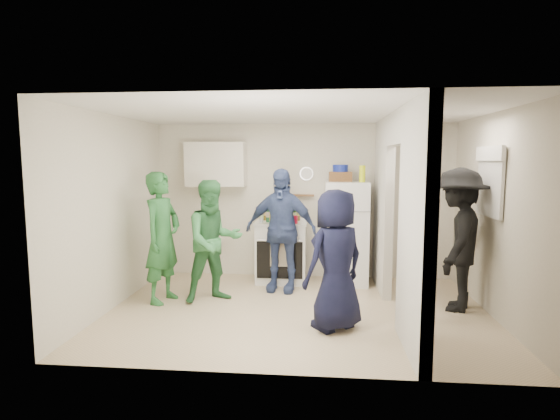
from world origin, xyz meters
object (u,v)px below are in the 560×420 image
(person_denim, at_px, (281,230))
(blue_bowl, at_px, (340,168))
(fridge, at_px, (346,233))
(person_green_center, at_px, (214,241))
(person_navy, at_px, (336,260))
(person_nook, at_px, (458,239))
(stove, at_px, (282,251))
(person_green_left, at_px, (162,237))
(yellow_cup_stack_top, at_px, (362,174))
(wicker_basket, at_px, (340,177))

(person_denim, bearing_deg, blue_bowl, 40.73)
(fridge, relative_size, person_denim, 0.88)
(person_green_center, bearing_deg, person_navy, -59.30)
(person_denim, relative_size, person_nook, 0.98)
(stove, xyz_separation_m, person_green_left, (-1.51, -1.15, 0.40))
(stove, distance_m, fridge, 1.06)
(yellow_cup_stack_top, bearing_deg, wicker_basket, 154.89)
(person_navy, bearing_deg, wicker_basket, -133.07)
(blue_bowl, relative_size, person_green_left, 0.14)
(wicker_basket, distance_m, person_denim, 1.28)
(yellow_cup_stack_top, relative_size, person_denim, 0.14)
(wicker_basket, bearing_deg, person_green_center, -148.13)
(stove, bearing_deg, person_nook, -25.39)
(stove, distance_m, yellow_cup_stack_top, 1.75)
(person_denim, bearing_deg, person_green_center, -137.47)
(wicker_basket, xyz_separation_m, person_nook, (1.45, -1.14, -0.75))
(fridge, relative_size, wicker_basket, 4.54)
(wicker_basket, bearing_deg, yellow_cup_stack_top, -25.11)
(wicker_basket, distance_m, person_nook, 1.99)
(fridge, bearing_deg, person_green_left, -156.00)
(person_green_left, bearing_deg, blue_bowl, -49.00)
(person_green_center, bearing_deg, yellow_cup_stack_top, -6.88)
(yellow_cup_stack_top, distance_m, person_green_left, 3.04)
(yellow_cup_stack_top, height_order, person_nook, yellow_cup_stack_top)
(blue_bowl, height_order, person_nook, blue_bowl)
(blue_bowl, xyz_separation_m, person_nook, (1.45, -1.14, -0.88))
(person_green_left, bearing_deg, person_nook, -74.35)
(person_green_center, bearing_deg, person_denim, 1.55)
(fridge, distance_m, person_green_center, 2.11)
(wicker_basket, distance_m, person_green_center, 2.21)
(person_green_left, bearing_deg, fridge, -50.84)
(fridge, xyz_separation_m, yellow_cup_stack_top, (0.22, -0.10, 0.92))
(person_green_left, bearing_deg, stove, -37.52)
(wicker_basket, relative_size, person_green_left, 0.20)
(yellow_cup_stack_top, distance_m, person_denim, 1.50)
(person_denim, bearing_deg, wicker_basket, 40.73)
(person_navy, bearing_deg, person_nook, 167.71)
(wicker_basket, relative_size, yellow_cup_stack_top, 1.40)
(stove, height_order, person_nook, person_nook)
(person_green_left, distance_m, person_nook, 3.87)
(stove, height_order, person_denim, person_denim)
(person_green_left, relative_size, person_denim, 0.98)
(yellow_cup_stack_top, bearing_deg, fridge, 155.56)
(yellow_cup_stack_top, distance_m, person_green_center, 2.43)
(fridge, bearing_deg, person_green_center, -150.72)
(wicker_basket, relative_size, person_navy, 0.22)
(person_denim, relative_size, person_navy, 1.12)
(wicker_basket, height_order, person_green_left, person_green_left)
(wicker_basket, relative_size, blue_bowl, 1.46)
(fridge, height_order, yellow_cup_stack_top, yellow_cup_stack_top)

